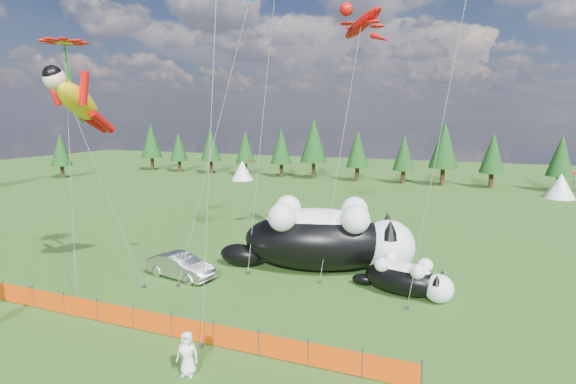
{
  "coord_description": "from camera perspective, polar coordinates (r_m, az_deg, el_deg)",
  "views": [
    {
      "loc": [
        11.93,
        -17.44,
        9.1
      ],
      "look_at": [
        3.42,
        4.0,
        5.21
      ],
      "focal_mm": 28.0,
      "sensor_mm": 36.0,
      "label": 1
    }
  ],
  "objects": [
    {
      "name": "car",
      "position": [
        26.61,
        -13.44,
        -9.12
      ],
      "size": [
        4.37,
        2.16,
        1.38
      ],
      "primitive_type": "imported",
      "rotation": [
        0.0,
        0.0,
        1.4
      ],
      "color": "#ABABB0",
      "rests_on": "ground"
    },
    {
      "name": "cat_small",
      "position": [
        24.22,
        14.82,
        -10.47
      ],
      "size": [
        5.36,
        2.77,
        1.96
      ],
      "rotation": [
        0.0,
        0.0,
        -0.23
      ],
      "color": "black",
      "rests_on": "ground"
    },
    {
      "name": "festival_tents",
      "position": [
        57.96,
        20.55,
        1.33
      ],
      "size": [
        50.0,
        3.2,
        2.8
      ],
      "primitive_type": null,
      "color": "white",
      "rests_on": "ground"
    },
    {
      "name": "superhero_kite",
      "position": [
        25.29,
        -25.07,
        10.31
      ],
      "size": [
        5.13,
        5.12,
        11.82
      ],
      "color": "#E1AD0B",
      "rests_on": "ground"
    },
    {
      "name": "spectator_e",
      "position": [
        17.25,
        -12.65,
        -19.38
      ],
      "size": [
        0.89,
        0.68,
        1.62
      ],
      "primitive_type": "imported",
      "rotation": [
        0.0,
        0.0,
        0.23
      ],
      "color": "white",
      "rests_on": "ground"
    },
    {
      "name": "safety_fence",
      "position": [
        20.61,
        -16.86,
        -15.52
      ],
      "size": [
        22.06,
        0.06,
        1.1
      ],
      "color": "#262626",
      "rests_on": "ground"
    },
    {
      "name": "cat_large",
      "position": [
        26.92,
        4.89,
        -5.7
      ],
      "size": [
        11.64,
        6.17,
        4.26
      ],
      "rotation": [
        0.0,
        0.0,
        0.25
      ],
      "color": "black",
      "rests_on": "ground"
    },
    {
      "name": "diamond_kite_a",
      "position": [
        27.52,
        -5.35,
        21.6
      ],
      "size": [
        2.59,
        5.51,
        16.93
      ],
      "color": "#0B5AAD",
      "rests_on": "ground"
    },
    {
      "name": "ground",
      "position": [
        23.0,
        -12.02,
        -13.95
      ],
      "size": [
        160.0,
        160.0,
        0.0
      ],
      "primitive_type": "plane",
      "color": "#0E3309",
      "rests_on": "ground"
    },
    {
      "name": "tree_line",
      "position": [
        63.77,
        10.85,
        4.81
      ],
      "size": [
        90.0,
        4.0,
        8.0
      ],
      "primitive_type": null,
      "color": "black",
      "rests_on": "ground"
    },
    {
      "name": "gecko_kite",
      "position": [
        30.08,
        9.44,
        20.36
      ],
      "size": [
        5.69,
        9.05,
        16.35
      ],
      "color": "red",
      "rests_on": "ground"
    },
    {
      "name": "flower_kite",
      "position": [
        26.49,
        -26.53,
        16.33
      ],
      "size": [
        3.35,
        3.68,
        13.03
      ],
      "color": "red",
      "rests_on": "ground"
    }
  ]
}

